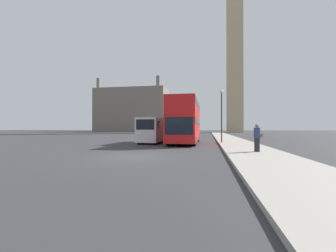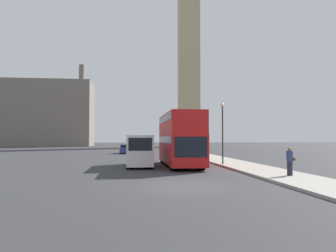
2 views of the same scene
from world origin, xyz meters
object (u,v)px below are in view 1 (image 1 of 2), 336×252
parked_sedan (174,133)px  white_van (153,130)px  red_double_decker_bus (185,120)px  pedestrian (257,138)px  clock_tower (234,29)px  street_lamp (222,107)px

parked_sedan → white_van: bearing=-86.6°
red_double_decker_bus → pedestrian: 10.32m
pedestrian → white_van: bearing=134.8°
clock_tower → red_double_decker_bus: bearing=-101.0°
street_lamp → red_double_decker_bus: bearing=177.4°
clock_tower → pedestrian: clock_tower is taller
red_double_decker_bus → parked_sedan: size_ratio=2.33×
red_double_decker_bus → white_van: (-3.41, -0.03, -1.06)m
white_van → pedestrian: 12.30m
clock_tower → street_lamp: clock_tower is taller
pedestrian → parked_sedan: size_ratio=0.39×
street_lamp → clock_tower: bearing=82.4°
pedestrian → street_lamp: (-1.60, 8.60, 2.63)m
red_double_decker_bus → street_lamp: 3.84m
pedestrian → parked_sedan: pedestrian is taller
red_double_decker_bus → pedestrian: (5.25, -8.76, -1.45)m
clock_tower → red_double_decker_bus: clock_tower is taller
red_double_decker_bus → parked_sedan: bearing=101.6°
clock_tower → parked_sedan: (-16.52, -37.15, -36.62)m
pedestrian → parked_sedan: bearing=107.4°
white_van → street_lamp: street_lamp is taller
clock_tower → parked_sedan: size_ratio=16.82×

